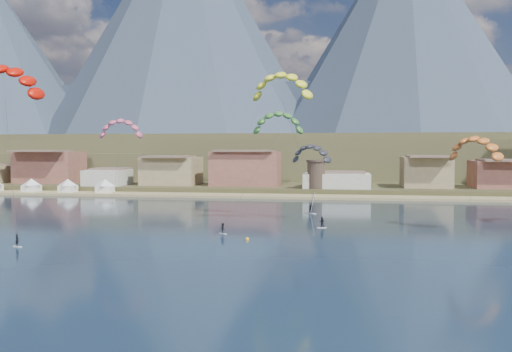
% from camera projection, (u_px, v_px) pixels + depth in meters
% --- Properties ---
extents(ground, '(2400.00, 2400.00, 0.00)m').
position_uv_depth(ground, '(206.00, 290.00, 57.91)').
color(ground, black).
rests_on(ground, ground).
extents(beach, '(2200.00, 12.00, 0.90)m').
position_uv_depth(beach, '(297.00, 197.00, 162.43)').
color(beach, tan).
rests_on(beach, ground).
extents(land, '(2200.00, 900.00, 4.00)m').
position_uv_depth(land, '(334.00, 160.00, 610.12)').
color(land, brown).
rests_on(land, ground).
extents(foothills, '(940.00, 210.00, 18.00)m').
position_uv_depth(foothills, '(364.00, 157.00, 283.14)').
color(foothills, brown).
rests_on(foothills, ground).
extents(mountain_ridge, '(2060.00, 480.00, 400.00)m').
position_uv_depth(mountain_ridge, '(329.00, 57.00, 864.54)').
color(mountain_ridge, '#2A3646').
rests_on(mountain_ridge, ground).
extents(town, '(400.00, 24.00, 12.00)m').
position_uv_depth(town, '(178.00, 167.00, 184.11)').
color(town, beige).
rests_on(town, ground).
extents(watchtower, '(5.82, 5.82, 8.60)m').
position_uv_depth(watchtower, '(316.00, 174.00, 169.21)').
color(watchtower, '#47382D').
rests_on(watchtower, ground).
extents(beach_tents, '(43.40, 6.40, 5.00)m').
position_uv_depth(beach_tents, '(49.00, 182.00, 174.28)').
color(beach_tents, white).
rests_on(beach_tents, ground).
extents(kitesurfer_red, '(16.53, 15.57, 30.46)m').
position_uv_depth(kitesurfer_red, '(5.00, 77.00, 94.38)').
color(kitesurfer_red, silver).
rests_on(kitesurfer_red, ground).
extents(kitesurfer_yellow, '(16.16, 15.43, 31.37)m').
position_uv_depth(kitesurfer_yellow, '(282.00, 82.00, 113.04)').
color(kitesurfer_yellow, silver).
rests_on(kitesurfer_yellow, ground).
extents(kitesurfer_green, '(13.40, 17.78, 24.54)m').
position_uv_depth(kitesurfer_green, '(278.00, 120.00, 107.28)').
color(kitesurfer_green, silver).
rests_on(kitesurfer_green, ground).
extents(distant_kite_pink, '(9.66, 6.77, 21.74)m').
position_uv_depth(distant_kite_pink, '(121.00, 125.00, 116.42)').
color(distant_kite_pink, '#262626').
rests_on(distant_kite_pink, ground).
extents(distant_kite_dark, '(8.90, 6.96, 16.79)m').
position_uv_depth(distant_kite_dark, '(311.00, 150.00, 111.47)').
color(distant_kite_dark, '#262626').
rests_on(distant_kite_dark, ground).
extents(distant_kite_orange, '(9.92, 9.19, 18.22)m').
position_uv_depth(distant_kite_orange, '(475.00, 144.00, 97.95)').
color(distant_kite_orange, '#262626').
rests_on(distant_kite_orange, ground).
extents(windsurfer, '(2.83, 2.84, 4.51)m').
position_uv_depth(windsurfer, '(311.00, 207.00, 123.66)').
color(windsurfer, silver).
rests_on(windsurfer, ground).
extents(buoy, '(0.63, 0.63, 0.63)m').
position_uv_depth(buoy, '(247.00, 239.00, 88.91)').
color(buoy, gold).
rests_on(buoy, ground).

